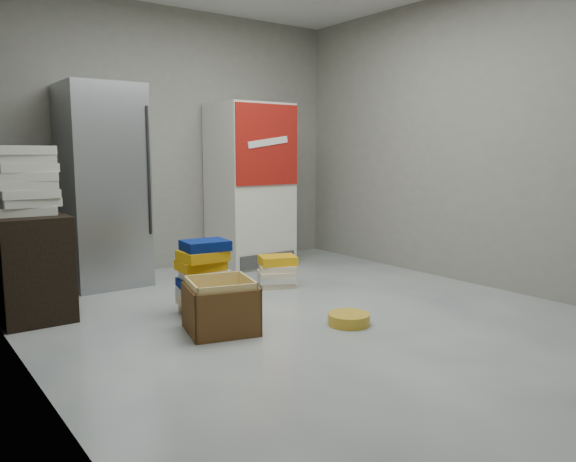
# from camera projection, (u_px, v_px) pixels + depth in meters

# --- Properties ---
(ground) EXTENTS (5.00, 5.00, 0.00)m
(ground) POSITION_uv_depth(u_px,v_px,m) (316.00, 320.00, 4.29)
(ground) COLOR beige
(ground) RESTS_ON ground
(room_shell) EXTENTS (4.04, 5.04, 2.82)m
(room_shell) POSITION_uv_depth(u_px,v_px,m) (318.00, 79.00, 4.04)
(room_shell) COLOR gray
(room_shell) RESTS_ON ground
(steel_fridge) EXTENTS (0.70, 0.72, 1.90)m
(steel_fridge) POSITION_uv_depth(u_px,v_px,m) (103.00, 186.00, 5.34)
(steel_fridge) COLOR #A3A5AB
(steel_fridge) RESTS_ON ground
(coke_cooler) EXTENTS (0.80, 0.73, 1.80)m
(coke_cooler) POSITION_uv_depth(u_px,v_px,m) (250.00, 185.00, 6.30)
(coke_cooler) COLOR silver
(coke_cooler) RESTS_ON ground
(wood_shelf) EXTENTS (0.50, 0.80, 0.80)m
(wood_shelf) POSITION_uv_depth(u_px,v_px,m) (29.00, 266.00, 4.34)
(wood_shelf) COLOR black
(wood_shelf) RESTS_ON ground
(supply_box_stack) EXTENTS (0.44, 0.44, 0.52)m
(supply_box_stack) POSITION_uv_depth(u_px,v_px,m) (25.00, 180.00, 4.25)
(supply_box_stack) COLOR beige
(supply_box_stack) RESTS_ON wood_shelf
(phonebook_stack_main) EXTENTS (0.41, 0.35, 0.59)m
(phonebook_stack_main) POSITION_uv_depth(u_px,v_px,m) (203.00, 277.00, 4.43)
(phonebook_stack_main) COLOR #A08354
(phonebook_stack_main) RESTS_ON ground
(phonebook_stack_side) EXTENTS (0.44, 0.40, 0.29)m
(phonebook_stack_side) POSITION_uv_depth(u_px,v_px,m) (277.00, 271.00, 5.34)
(phonebook_stack_side) COLOR beige
(phonebook_stack_side) RESTS_ON ground
(cardboard_box) EXTENTS (0.57, 0.57, 0.38)m
(cardboard_box) POSITION_uv_depth(u_px,v_px,m) (221.00, 310.00, 4.00)
(cardboard_box) COLOR yellow
(cardboard_box) RESTS_ON ground
(bucket_lid) EXTENTS (0.41, 0.41, 0.08)m
(bucket_lid) POSITION_uv_depth(u_px,v_px,m) (349.00, 319.00, 4.17)
(bucket_lid) COLOR gold
(bucket_lid) RESTS_ON ground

